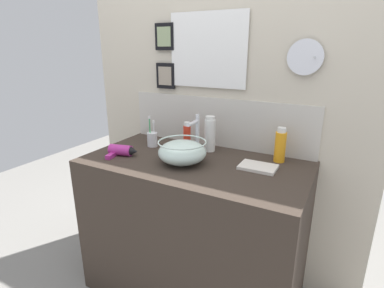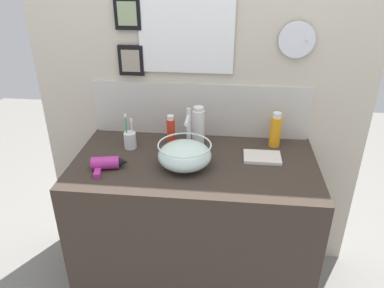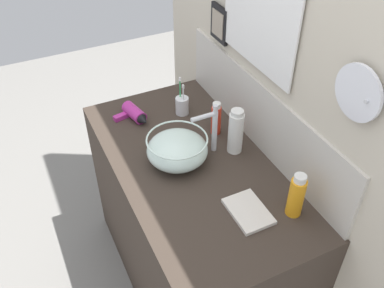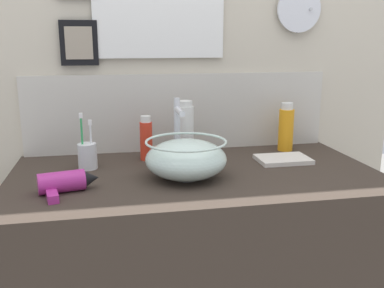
{
  "view_description": "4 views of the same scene",
  "coord_description": "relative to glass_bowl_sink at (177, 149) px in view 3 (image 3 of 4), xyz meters",
  "views": [
    {
      "loc": [
        0.73,
        -1.39,
        1.49
      ],
      "look_at": [
        -0.01,
        0.0,
        0.98
      ],
      "focal_mm": 28.0,
      "sensor_mm": 36.0,
      "label": 1
    },
    {
      "loc": [
        0.16,
        -1.66,
        1.84
      ],
      "look_at": [
        -0.01,
        0.0,
        0.98
      ],
      "focal_mm": 35.0,
      "sensor_mm": 36.0,
      "label": 2
    },
    {
      "loc": [
        1.24,
        -0.6,
        2.14
      ],
      "look_at": [
        -0.01,
        0.0,
        0.98
      ],
      "focal_mm": 40.0,
      "sensor_mm": 36.0,
      "label": 3
    },
    {
      "loc": [
        -0.28,
        -1.37,
        1.32
      ],
      "look_at": [
        -0.01,
        0.0,
        0.98
      ],
      "focal_mm": 40.0,
      "sensor_mm": 36.0,
      "label": 4
    }
  ],
  "objects": [
    {
      "name": "toothbrush_cup",
      "position": [
        -0.32,
        0.17,
        -0.02
      ],
      "size": [
        0.07,
        0.07,
        0.2
      ],
      "color": "silver",
      "rests_on": "vanity_counter"
    },
    {
      "name": "spray_bottle",
      "position": [
        -0.11,
        0.25,
        0.01
      ],
      "size": [
        0.05,
        0.05,
        0.17
      ],
      "color": "red",
      "rests_on": "vanity_counter"
    },
    {
      "name": "hair_drier",
      "position": [
        -0.37,
        -0.06,
        -0.04
      ],
      "size": [
        0.19,
        0.15,
        0.06
      ],
      "color": "#B22D8C",
      "rests_on": "vanity_counter"
    },
    {
      "name": "faucet",
      "position": [
        0.0,
        0.17,
        0.07
      ],
      "size": [
        0.02,
        0.13,
        0.24
      ],
      "color": "silver",
      "rests_on": "vanity_counter"
    },
    {
      "name": "lotion_bottle",
      "position": [
        0.04,
        0.26,
        0.04
      ],
      "size": [
        0.07,
        0.07,
        0.22
      ],
      "color": "white",
      "rests_on": "vanity_counter"
    },
    {
      "name": "soap_dispenser",
      "position": [
        0.46,
        0.28,
        0.03
      ],
      "size": [
        0.06,
        0.06,
        0.2
      ],
      "color": "orange",
      "rests_on": "vanity_counter"
    },
    {
      "name": "back_panel",
      "position": [
        0.04,
        0.41,
        0.34
      ],
      "size": [
        1.9,
        0.09,
        2.57
      ],
      "color": "beige",
      "rests_on": "ground"
    },
    {
      "name": "vanity_counter",
      "position": [
        0.04,
        0.06,
        -0.5
      ],
      "size": [
        1.25,
        0.66,
        0.88
      ],
      "primitive_type": "cube",
      "color": "#382D26",
      "rests_on": "ground"
    },
    {
      "name": "hand_towel",
      "position": [
        0.39,
        0.12,
        -0.06
      ],
      "size": [
        0.19,
        0.13,
        0.02
      ],
      "primitive_type": "cube",
      "color": "silver",
      "rests_on": "vanity_counter"
    },
    {
      "name": "ground_plane",
      "position": [
        0.04,
        0.06,
        -0.94
      ],
      "size": [
        6.0,
        6.0,
        0.0
      ],
      "primitive_type": "plane",
      "color": "gray"
    },
    {
      "name": "glass_bowl_sink",
      "position": [
        0.0,
        0.0,
        0.0
      ],
      "size": [
        0.27,
        0.27,
        0.13
      ],
      "color": "silver",
      "rests_on": "vanity_counter"
    }
  ]
}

